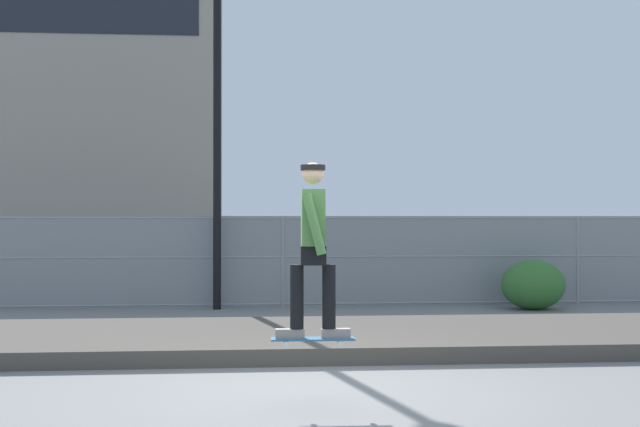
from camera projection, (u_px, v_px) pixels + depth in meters
name	position (u px, v px, depth m)	size (l,w,h in m)	color
ground_plane	(317.00, 397.00, 8.21)	(120.00, 120.00, 0.00)	slate
gravel_berm	(298.00, 338.00, 11.53)	(13.56, 3.31, 0.22)	#4C473F
skateboard	(313.00, 339.00, 7.85)	(0.81, 0.23, 0.07)	#2D608C
skater	(313.00, 239.00, 7.86)	(0.72, 0.59, 1.69)	gray
chain_fence	(283.00, 261.00, 16.63)	(24.81, 0.06, 1.85)	gray
street_lamp	(217.00, 97.00, 16.22)	(0.44, 0.44, 6.77)	black
parked_car_near	(166.00, 261.00, 18.33)	(4.47, 2.08, 1.66)	silver
parked_car_mid	(404.00, 260.00, 18.95)	(4.43, 2.00, 1.66)	navy
parked_car_far	(623.00, 259.00, 19.67)	(4.54, 2.25, 1.66)	maroon
library_building	(36.00, 75.00, 50.69)	(22.57, 12.06, 21.40)	#9E9384
shrub_left	(533.00, 285.00, 16.15)	(1.27, 1.04, 0.98)	#336B2D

